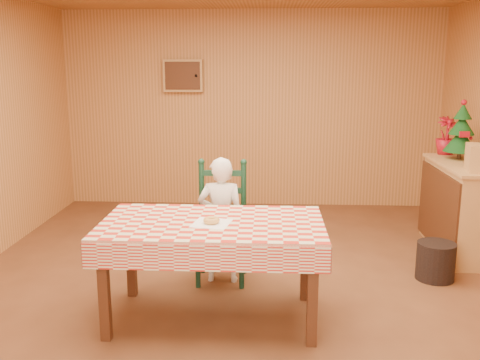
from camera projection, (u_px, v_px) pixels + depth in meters
The scene contains 11 objects.
ground at pixel (239, 295), 4.51m from camera, with size 6.00×6.00×0.00m, color brown.
cabin_walls at pixel (242, 73), 4.64m from camera, with size 5.10×6.05×2.65m.
dining_table at pixel (212, 232), 3.96m from camera, with size 1.66×0.96×0.77m.
ladder_chair at pixel (222, 225), 4.77m from camera, with size 0.44×0.40×1.08m.
seated_child at pixel (221, 220), 4.70m from camera, with size 0.41×0.27×1.12m, color white.
napkin at pixel (212, 223), 3.89m from camera, with size 0.26×0.26×0.00m, color white.
donut at pixel (211, 220), 3.89m from camera, with size 0.12×0.12×0.04m, color gold.
shelf_unit at pixel (463, 208), 5.45m from camera, with size 0.54×1.24×0.93m.
christmas_tree at pixel (461, 132), 5.53m from camera, with size 0.34×0.34×0.62m.
flower_arrangement at pixel (446, 136), 5.84m from camera, with size 0.23×0.23×0.41m, color #A10E1D.
storage_bin at pixel (436, 261), 4.81m from camera, with size 0.34×0.34×0.34m, color black.
Camera 1 is at (0.24, -4.19, 1.92)m, focal length 40.00 mm.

